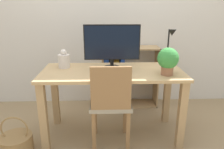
# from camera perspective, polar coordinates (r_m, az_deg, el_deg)

# --- Properties ---
(ground_plane) EXTENTS (10.00, 10.00, 0.00)m
(ground_plane) POSITION_cam_1_polar(r_m,az_deg,el_deg) (2.52, 0.08, -15.18)
(ground_plane) COLOR #997F5B
(wall_back) EXTENTS (8.00, 0.05, 2.60)m
(wall_back) POSITION_cam_1_polar(r_m,az_deg,el_deg) (3.02, -0.54, 16.50)
(wall_back) COLOR silver
(wall_back) RESTS_ON ground_plane
(desk) EXTENTS (1.43, 0.63, 0.73)m
(desk) POSITION_cam_1_polar(r_m,az_deg,el_deg) (2.25, 0.09, -2.38)
(desk) COLOR tan
(desk) RESTS_ON ground_plane
(monitor) EXTENTS (0.57, 0.16, 0.45)m
(monitor) POSITION_cam_1_polar(r_m,az_deg,el_deg) (2.24, -0.11, 8.04)
(monitor) COLOR black
(monitor) RESTS_ON desk
(keyboard) EXTENTS (0.31, 0.15, 0.02)m
(keyboard) POSITION_cam_1_polar(r_m,az_deg,el_deg) (2.13, -0.47, 0.66)
(keyboard) COLOR #B2B2B7
(keyboard) RESTS_ON desk
(vase) EXTENTS (0.12, 0.12, 0.20)m
(vase) POSITION_cam_1_polar(r_m,az_deg,el_deg) (2.35, -12.45, 3.70)
(vase) COLOR silver
(vase) RESTS_ON desk
(desk_lamp) EXTENTS (0.10, 0.19, 0.40)m
(desk_lamp) POSITION_cam_1_polar(r_m,az_deg,el_deg) (2.35, 14.85, 7.60)
(desk_lamp) COLOR black
(desk_lamp) RESTS_ON desk
(potted_plant) EXTENTS (0.20, 0.20, 0.26)m
(potted_plant) POSITION_cam_1_polar(r_m,az_deg,el_deg) (2.10, 14.40, 3.76)
(potted_plant) COLOR #9E6647
(potted_plant) RESTS_ON desk
(chair) EXTENTS (0.40, 0.40, 0.87)m
(chair) POSITION_cam_1_polar(r_m,az_deg,el_deg) (2.11, -0.37, -7.17)
(chair) COLOR #9E937F
(chair) RESTS_ON ground_plane
(bookshelf) EXTENTS (0.76, 0.28, 0.83)m
(bookshelf) POSITION_cam_1_polar(r_m,az_deg,el_deg) (3.01, 2.00, -0.86)
(bookshelf) COLOR tan
(bookshelf) RESTS_ON ground_plane
(basket) EXTENTS (0.31, 0.31, 0.38)m
(basket) POSITION_cam_1_polar(r_m,az_deg,el_deg) (2.39, -23.71, -16.07)
(basket) COLOR #997547
(basket) RESTS_ON ground_plane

